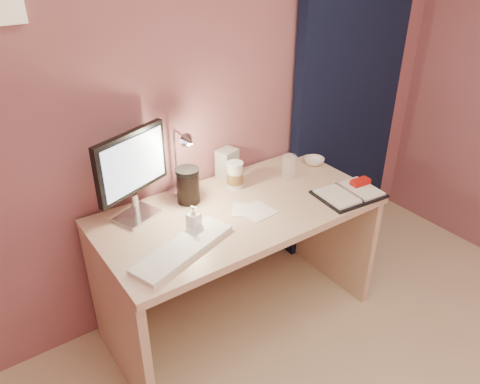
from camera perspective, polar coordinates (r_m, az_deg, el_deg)
room at (r=2.95m, az=11.99°, el=13.17°), size 3.50×3.50×3.50m
desk at (r=2.49m, az=-1.14°, el=-5.62°), size 1.40×0.70×0.73m
monitor at (r=2.17m, az=-13.17°, el=2.83°), size 0.39×0.21×0.43m
keyboard at (r=2.03m, az=-6.94°, el=-6.84°), size 0.52×0.30×0.02m
planner at (r=2.48m, az=13.25°, el=-0.06°), size 0.35×0.27×0.05m
paper_b at (r=2.28m, az=2.10°, el=-2.35°), size 0.16×0.16×0.00m
paper_c at (r=2.29m, az=0.67°, el=-2.16°), size 0.18×0.18×0.00m
coffee_cup at (r=2.46m, az=-0.62°, el=2.01°), size 0.09×0.09×0.14m
clear_cup at (r=2.58m, az=5.97°, el=3.11°), size 0.07×0.07×0.13m
bowl at (r=2.77m, az=9.04°, el=3.74°), size 0.13×0.13×0.04m
lotion_bottle at (r=2.13m, az=-5.68°, el=-3.14°), size 0.07×0.07×0.12m
dark_jar at (r=2.34m, az=-6.36°, el=0.60°), size 0.11×0.11×0.16m
product_box at (r=2.56m, az=-1.57°, el=3.50°), size 0.13×0.11×0.16m
desk_lamp at (r=2.28m, az=-6.78°, el=4.14°), size 0.09×0.23×0.38m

